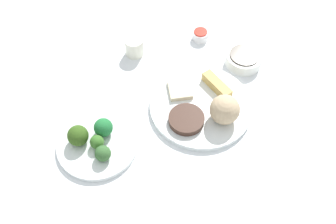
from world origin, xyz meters
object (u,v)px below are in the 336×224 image
at_px(soy_sauce_bowl, 244,59).
at_px(teacup, 134,47).
at_px(main_plate, 201,106).
at_px(broccoli_plate, 98,144).
at_px(sauce_ramekin_sweet_and_sour, 200,35).

height_order(soy_sauce_bowl, teacup, teacup).
height_order(main_plate, broccoli_plate, main_plate).
bearing_deg(main_plate, broccoli_plate, -70.67).
height_order(soy_sauce_bowl, sauce_ramekin_sweet_and_sour, soy_sauce_bowl).
relative_size(main_plate, sauce_ramekin_sweet_and_sour, 5.58).
bearing_deg(broccoli_plate, soy_sauce_bowl, 120.46).
bearing_deg(sauce_ramekin_sweet_and_sour, main_plate, -7.10).
xyz_separation_m(main_plate, teacup, (-0.23, -0.18, 0.02)).
relative_size(main_plate, teacup, 4.95).
relative_size(soy_sauce_bowl, sauce_ramekin_sweet_and_sour, 2.11).
relative_size(main_plate, broccoli_plate, 1.34).
bearing_deg(teacup, main_plate, 38.06).
xyz_separation_m(broccoli_plate, sauce_ramekin_sweet_and_sour, (-0.38, 0.33, 0.01)).
bearing_deg(teacup, broccoli_plate, -18.23).
xyz_separation_m(main_plate, soy_sauce_bowl, (-0.16, 0.15, 0.01)).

